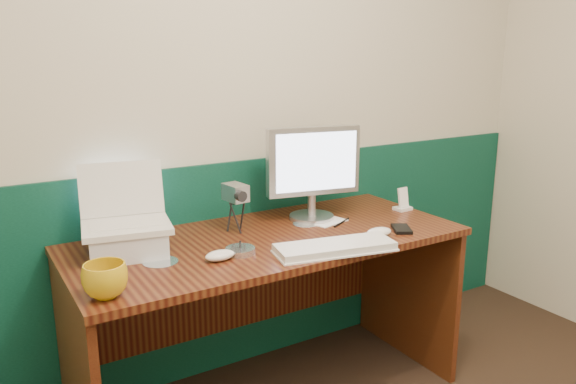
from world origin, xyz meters
TOP-DOWN VIEW (x-y plane):
  - back_wall at (0.00, 1.75)m, footprint 3.50×0.04m
  - wainscot at (0.00, 1.74)m, footprint 3.48×0.02m
  - desk at (-0.07, 1.38)m, footprint 1.60×0.70m
  - laptop_riser at (-0.62, 1.48)m, footprint 0.31×0.28m
  - laptop at (-0.62, 1.48)m, footprint 0.35×0.30m
  - monitor at (0.22, 1.50)m, footprint 0.44×0.20m
  - keyboard at (0.06, 1.10)m, footprint 0.47×0.24m
  - mouse_right at (0.31, 1.15)m, footprint 0.12×0.07m
  - mouse_left at (-0.35, 1.24)m, footprint 0.11×0.07m
  - mug at (-0.78, 1.14)m, footprint 0.15×0.15m
  - camcorder at (-0.15, 1.52)m, footprint 0.09×0.13m
  - cd_spindle at (-0.26, 1.26)m, footprint 0.11×0.11m
  - cd_loose_a at (-0.54, 1.34)m, footprint 0.13×0.13m
  - cd_loose_b at (0.15, 1.45)m, footprint 0.11×0.11m
  - pen at (0.29, 1.37)m, footprint 0.13×0.07m
  - papers at (0.25, 1.42)m, footprint 0.18×0.14m
  - dock at (0.67, 1.40)m, footprint 0.08×0.06m
  - music_player at (0.67, 1.40)m, footprint 0.06×0.03m
  - pda at (0.45, 1.16)m, footprint 0.12×0.14m

SIDE VIEW (x-z plane):
  - desk at x=-0.07m, z-range 0.00..0.75m
  - wainscot at x=0.00m, z-range 0.00..1.00m
  - cd_loose_b at x=0.15m, z-range 0.75..0.75m
  - cd_loose_a at x=-0.54m, z-range 0.75..0.75m
  - papers at x=0.25m, z-range 0.75..0.75m
  - pen at x=0.29m, z-range 0.75..0.76m
  - pda at x=0.45m, z-range 0.75..0.76m
  - dock at x=0.67m, z-range 0.75..0.76m
  - cd_spindle at x=-0.26m, z-range 0.75..0.77m
  - keyboard at x=0.06m, z-range 0.75..0.78m
  - mouse_left at x=-0.35m, z-range 0.75..0.79m
  - mouse_right at x=0.31m, z-range 0.75..0.79m
  - laptop_riser at x=-0.62m, z-range 0.75..0.84m
  - mug at x=-0.78m, z-range 0.75..0.86m
  - music_player at x=0.67m, z-range 0.76..0.86m
  - camcorder at x=-0.15m, z-range 0.75..0.93m
  - monitor at x=0.22m, z-range 0.75..1.17m
  - laptop at x=-0.62m, z-range 0.84..1.11m
  - back_wall at x=0.00m, z-range 0.00..2.50m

